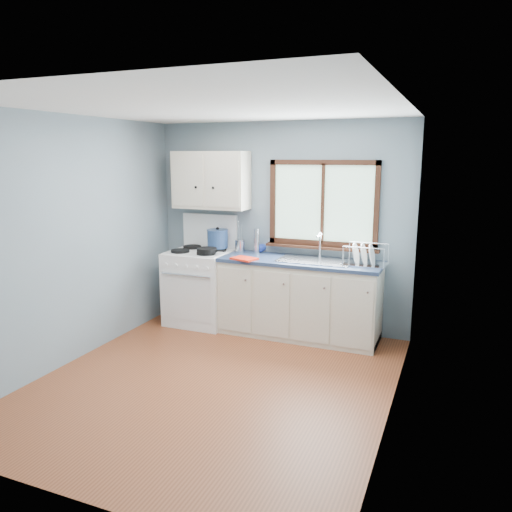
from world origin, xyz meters
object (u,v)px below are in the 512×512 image
at_px(stockpot, 218,238).
at_px(gas_range, 200,285).
at_px(skillet, 207,250).
at_px(thermos, 257,241).
at_px(sink, 315,266).
at_px(dish_rack, 365,259).
at_px(utensil_crock, 240,246).
at_px(base_cabinets, 299,302).

bearing_deg(stockpot, gas_range, -141.00).
distance_m(skillet, thermos, 0.62).
relative_size(sink, skillet, 2.27).
height_order(stockpot, thermos, stockpot).
bearing_deg(dish_rack, gas_range, -178.61).
distance_m(thermos, dish_rack, 1.37).
bearing_deg(skillet, gas_range, 137.69).
bearing_deg(gas_range, utensil_crock, 22.05).
distance_m(gas_range, base_cabinets, 1.31).
relative_size(base_cabinets, sink, 2.20).
height_order(stockpot, dish_rack, stockpot).
xyz_separation_m(gas_range, skillet, (0.20, -0.16, 0.49)).
bearing_deg(sink, stockpot, 174.28).
relative_size(gas_range, thermos, 4.54).
bearing_deg(thermos, base_cabinets, -16.08).
height_order(base_cabinets, thermos, thermos).
xyz_separation_m(sink, skillet, (-1.29, -0.18, 0.13)).
height_order(sink, dish_rack, sink).
bearing_deg(thermos, utensil_crock, -178.93).
xyz_separation_m(skillet, stockpot, (-0.01, 0.31, 0.09)).
relative_size(stockpot, utensil_crock, 0.90).
bearing_deg(sink, skillet, -171.97).
relative_size(base_cabinets, dish_rack, 3.99).
distance_m(base_cabinets, sink, 0.48).
bearing_deg(stockpot, dish_rack, -3.74).
bearing_deg(dish_rack, base_cabinets, -178.72).
height_order(gas_range, thermos, gas_range).
bearing_deg(skillet, sink, 5.51).
distance_m(base_cabinets, stockpot, 1.31).
relative_size(base_cabinets, stockpot, 5.34).
distance_m(gas_range, dish_rack, 2.10).
bearing_deg(stockpot, sink, -5.72).
relative_size(skillet, stockpot, 1.07).
bearing_deg(thermos, gas_range, -164.24).
bearing_deg(utensil_crock, stockpot, -171.61).
height_order(base_cabinets, utensil_crock, utensil_crock).
xyz_separation_m(stockpot, utensil_crock, (0.29, 0.04, -0.08)).
relative_size(utensil_crock, dish_rack, 0.83).
height_order(base_cabinets, dish_rack, dish_rack).
bearing_deg(base_cabinets, stockpot, 173.39).
xyz_separation_m(skillet, thermos, (0.50, 0.36, 0.09)).
height_order(gas_range, skillet, gas_range).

